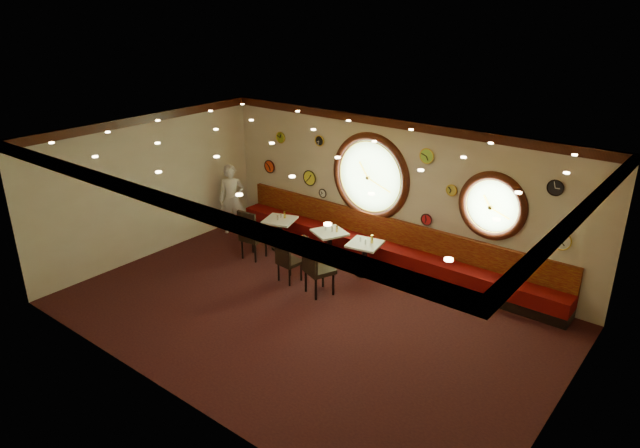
% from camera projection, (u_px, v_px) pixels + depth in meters
% --- Properties ---
extents(floor, '(9.00, 6.00, 0.00)m').
position_uv_depth(floor, '(305.00, 314.00, 10.66)').
color(floor, black).
rests_on(floor, ground).
extents(ceiling, '(9.00, 6.00, 0.02)m').
position_uv_depth(ceiling, '(304.00, 147.00, 9.47)').
color(ceiling, '#BA8234').
rests_on(ceiling, wall_back).
extents(wall_back, '(9.00, 0.02, 3.20)m').
position_uv_depth(wall_back, '(394.00, 193.00, 12.25)').
color(wall_back, beige).
rests_on(wall_back, floor).
extents(wall_front, '(9.00, 0.02, 3.20)m').
position_uv_depth(wall_front, '(166.00, 302.00, 7.88)').
color(wall_front, beige).
rests_on(wall_front, floor).
extents(wall_left, '(0.02, 6.00, 3.20)m').
position_uv_depth(wall_left, '(149.00, 187.00, 12.65)').
color(wall_left, beige).
rests_on(wall_left, floor).
extents(wall_right, '(0.02, 6.00, 3.20)m').
position_uv_depth(wall_right, '(568.00, 319.00, 7.48)').
color(wall_right, beige).
rests_on(wall_right, floor).
extents(molding_back, '(9.00, 0.10, 0.18)m').
position_uv_depth(molding_back, '(396.00, 124.00, 11.65)').
color(molding_back, '#351309').
rests_on(molding_back, wall_back).
extents(molding_front, '(9.00, 0.10, 0.18)m').
position_uv_depth(molding_front, '(157.00, 198.00, 7.35)').
color(molding_front, '#351309').
rests_on(molding_front, wall_back).
extents(molding_left, '(0.10, 6.00, 0.18)m').
position_uv_depth(molding_left, '(142.00, 119.00, 12.06)').
color(molding_left, '#351309').
rests_on(molding_left, wall_back).
extents(molding_right, '(0.10, 6.00, 0.18)m').
position_uv_depth(molding_right, '(584.00, 210.00, 6.94)').
color(molding_right, '#351309').
rests_on(molding_right, wall_back).
extents(banquette_base, '(8.00, 0.55, 0.20)m').
position_uv_depth(banquette_base, '(384.00, 260.00, 12.61)').
color(banquette_base, black).
rests_on(banquette_base, floor).
extents(banquette_seat, '(8.00, 0.55, 0.30)m').
position_uv_depth(banquette_seat, '(384.00, 250.00, 12.51)').
color(banquette_seat, '#5B0708').
rests_on(banquette_seat, banquette_base).
extents(banquette_back, '(8.00, 0.10, 0.55)m').
position_uv_depth(banquette_back, '(390.00, 230.00, 12.52)').
color(banquette_back, '#5F0709').
rests_on(banquette_back, wall_back).
extents(porthole_left_glass, '(1.66, 0.02, 1.66)m').
position_uv_depth(porthole_left_glass, '(371.00, 177.00, 12.50)').
color(porthole_left_glass, '#93C073').
rests_on(porthole_left_glass, wall_back).
extents(porthole_left_frame, '(1.98, 0.18, 1.98)m').
position_uv_depth(porthole_left_frame, '(370.00, 177.00, 12.49)').
color(porthole_left_frame, '#351309').
rests_on(porthole_left_frame, wall_back).
extents(porthole_left_ring, '(1.61, 0.03, 1.61)m').
position_uv_depth(porthole_left_ring, '(369.00, 177.00, 12.47)').
color(porthole_left_ring, yellow).
rests_on(porthole_left_ring, wall_back).
extents(porthole_right_glass, '(1.10, 0.02, 1.10)m').
position_uv_depth(porthole_right_glass, '(493.00, 206.00, 10.91)').
color(porthole_right_glass, '#93C073').
rests_on(porthole_right_glass, wall_back).
extents(porthole_right_frame, '(1.38, 0.18, 1.38)m').
position_uv_depth(porthole_right_frame, '(492.00, 206.00, 10.90)').
color(porthole_right_frame, '#351309').
rests_on(porthole_right_frame, wall_back).
extents(porthole_right_ring, '(1.09, 0.03, 1.09)m').
position_uv_depth(porthole_right_ring, '(492.00, 207.00, 10.87)').
color(porthole_right_ring, yellow).
rests_on(porthole_right_ring, wall_back).
extents(wall_clock_0, '(0.22, 0.03, 0.22)m').
position_uv_depth(wall_clock_0, '(452.00, 190.00, 11.31)').
color(wall_clock_0, '#D3CF46').
rests_on(wall_clock_0, wall_back).
extents(wall_clock_1, '(0.20, 0.03, 0.20)m').
position_uv_depth(wall_clock_1, '(323.00, 193.00, 13.46)').
color(wall_clock_1, white).
rests_on(wall_clock_1, wall_back).
extents(wall_clock_2, '(0.30, 0.03, 0.30)m').
position_uv_depth(wall_clock_2, '(427.00, 156.00, 11.44)').
color(wall_clock_2, '#9EDF45').
rests_on(wall_clock_2, wall_back).
extents(wall_clock_3, '(0.26, 0.03, 0.26)m').
position_uv_depth(wall_clock_3, '(281.00, 138.00, 13.78)').
color(wall_clock_3, '#A5BD25').
rests_on(wall_clock_3, wall_back).
extents(wall_clock_4, '(0.32, 0.03, 0.32)m').
position_uv_depth(wall_clock_4, '(270.00, 167.00, 14.31)').
color(wall_clock_4, red).
rests_on(wall_clock_4, wall_back).
extents(wall_clock_5, '(0.34, 0.03, 0.34)m').
position_uv_depth(wall_clock_5, '(562.00, 241.00, 10.24)').
color(wall_clock_5, white).
rests_on(wall_clock_5, wall_back).
extents(wall_clock_6, '(0.24, 0.03, 0.24)m').
position_uv_depth(wall_clock_6, '(320.00, 141.00, 13.05)').
color(wall_clock_6, black).
rests_on(wall_clock_6, wall_back).
extents(wall_clock_7, '(0.28, 0.03, 0.28)m').
position_uv_depth(wall_clock_7, '(556.00, 188.00, 10.03)').
color(wall_clock_7, black).
rests_on(wall_clock_7, wall_back).
extents(wall_clock_8, '(0.36, 0.03, 0.36)m').
position_uv_depth(wall_clock_8, '(310.00, 178.00, 13.58)').
color(wall_clock_8, yellow).
rests_on(wall_clock_8, wall_back).
extents(wall_clock_9, '(0.24, 0.03, 0.24)m').
position_uv_depth(wall_clock_9, '(427.00, 220.00, 11.88)').
color(wall_clock_9, red).
rests_on(wall_clock_9, wall_back).
extents(table_a, '(0.85, 0.85, 0.74)m').
position_uv_depth(table_a, '(280.00, 230.00, 13.26)').
color(table_a, black).
rests_on(table_a, floor).
extents(table_b, '(0.87, 0.87, 0.72)m').
position_uv_depth(table_b, '(329.00, 243.00, 12.63)').
color(table_b, black).
rests_on(table_b, floor).
extents(table_c, '(0.77, 0.77, 0.72)m').
position_uv_depth(table_c, '(365.00, 255.00, 12.04)').
color(table_c, black).
rests_on(table_c, floor).
extents(chair_a, '(0.53, 0.53, 0.72)m').
position_uv_depth(chair_a, '(250.00, 232.00, 12.66)').
color(chair_a, black).
rests_on(chair_a, floor).
extents(chair_b, '(0.47, 0.47, 0.63)m').
position_uv_depth(chair_b, '(286.00, 257.00, 11.66)').
color(chair_b, black).
rests_on(chair_b, floor).
extents(chair_c, '(0.66, 0.66, 0.76)m').
position_uv_depth(chair_c, '(315.00, 263.00, 11.12)').
color(chair_c, black).
rests_on(chair_c, floor).
extents(condiment_a_salt, '(0.04, 0.04, 0.10)m').
position_uv_depth(condiment_a_salt, '(281.00, 215.00, 13.24)').
color(condiment_a_salt, silver).
rests_on(condiment_a_salt, table_a).
extents(condiment_b_salt, '(0.04, 0.04, 0.10)m').
position_uv_depth(condiment_b_salt, '(326.00, 228.00, 12.57)').
color(condiment_b_salt, silver).
rests_on(condiment_b_salt, table_b).
extents(condiment_c_salt, '(0.04, 0.04, 0.11)m').
position_uv_depth(condiment_c_salt, '(360.00, 239.00, 12.00)').
color(condiment_c_salt, '#BCBDC1').
rests_on(condiment_c_salt, table_c).
extents(condiment_a_pepper, '(0.04, 0.04, 0.11)m').
position_uv_depth(condiment_a_pepper, '(278.00, 218.00, 13.10)').
color(condiment_a_pepper, silver).
rests_on(condiment_a_pepper, table_a).
extents(condiment_b_pepper, '(0.04, 0.04, 0.10)m').
position_uv_depth(condiment_b_pepper, '(332.00, 230.00, 12.48)').
color(condiment_b_pepper, silver).
rests_on(condiment_b_pepper, table_b).
extents(condiment_c_pepper, '(0.04, 0.04, 0.11)m').
position_uv_depth(condiment_c_pepper, '(365.00, 242.00, 11.86)').
color(condiment_c_pepper, silver).
rests_on(condiment_c_pepper, table_c).
extents(condiment_a_bottle, '(0.05, 0.05, 0.17)m').
position_uv_depth(condiment_a_bottle, '(285.00, 215.00, 13.20)').
color(condiment_a_bottle, gold).
rests_on(condiment_a_bottle, table_a).
extents(condiment_b_bottle, '(0.04, 0.04, 0.14)m').
position_uv_depth(condiment_b_bottle, '(337.00, 229.00, 12.48)').
color(condiment_b_bottle, gold).
rests_on(condiment_b_bottle, table_b).
extents(condiment_c_bottle, '(0.06, 0.06, 0.18)m').
position_uv_depth(condiment_c_bottle, '(372.00, 239.00, 11.91)').
color(condiment_c_bottle, yellow).
rests_on(condiment_c_bottle, table_c).
extents(waiter, '(0.73, 0.74, 1.72)m').
position_uv_depth(waiter, '(232.00, 199.00, 14.09)').
color(waiter, white).
rests_on(waiter, floor).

